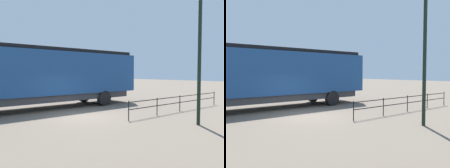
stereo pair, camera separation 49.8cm
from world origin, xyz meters
TOP-DOWN VIEW (x-y plane):
  - ground_plane at (0.00, 0.00)m, footprint 120.00×120.00m
  - locomotive at (-4.06, -1.18)m, footprint 3.06×16.44m
  - lamp_post at (5.13, 3.01)m, footprint 0.48×0.48m
  - platform_fence at (2.37, 5.65)m, footprint 0.05×9.02m

SIDE VIEW (x-z plane):
  - ground_plane at x=0.00m, z-range 0.00..0.00m
  - platform_fence at x=2.37m, z-range 0.16..1.17m
  - locomotive at x=-4.06m, z-range 0.25..4.31m
  - lamp_post at x=5.13m, z-range 1.10..7.27m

